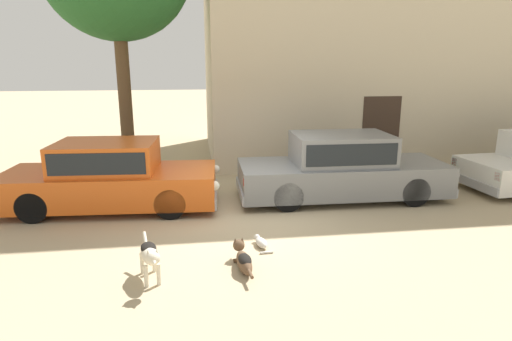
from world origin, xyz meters
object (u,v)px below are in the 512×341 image
object	(u,v)px
parked_sedan_second	(342,167)
stray_dog_tan	(243,259)
stray_dog_spotted	(150,254)
stray_cat	(261,242)
parked_sedan_nearest	(110,176)

from	to	relation	value
parked_sedan_second	stray_dog_tan	distance (m)	4.12
stray_dog_spotted	stray_cat	world-z (taller)	stray_dog_spotted
parked_sedan_second	stray_dog_tan	size ratio (longest dim) A/B	4.51
parked_sedan_nearest	stray_cat	world-z (taller)	parked_sedan_nearest
parked_sedan_second	parked_sedan_nearest	bearing A→B (deg)	-179.26
parked_sedan_second	stray_dog_tan	bearing A→B (deg)	-128.40
parked_sedan_nearest	parked_sedan_second	distance (m)	5.07
parked_sedan_nearest	stray_dog_spotted	world-z (taller)	parked_sedan_nearest
stray_dog_tan	stray_cat	distance (m)	0.85
parked_sedan_nearest	stray_cat	bearing A→B (deg)	-36.84
stray_dog_tan	parked_sedan_nearest	bearing A→B (deg)	32.04
parked_sedan_second	stray_cat	xyz separation A→B (m)	(-2.21, -2.40, -0.65)
parked_sedan_nearest	stray_cat	distance (m)	3.80
stray_dog_tan	parked_sedan_second	bearing A→B (deg)	-45.31
parked_sedan_nearest	stray_dog_tan	distance (m)	4.07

